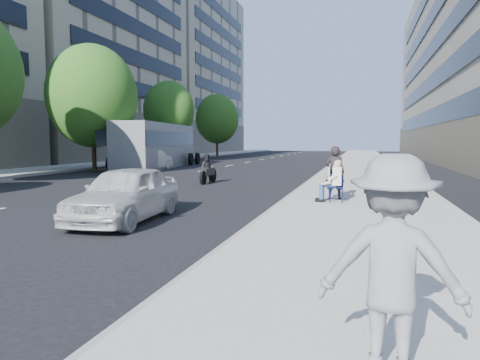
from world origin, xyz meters
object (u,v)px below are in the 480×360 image
(motorcycle, at_px, (208,170))
(bus, at_px, (158,146))
(white_sedan_mid, at_px, (152,160))
(jogger, at_px, (392,268))
(pedestrian_woman, at_px, (335,172))
(seated_protester, at_px, (333,179))
(white_sedan_near, at_px, (126,193))

(motorcycle, relative_size, bus, 0.17)
(white_sedan_mid, relative_size, bus, 0.34)
(jogger, distance_m, pedestrian_woman, 10.71)
(white_sedan_mid, xyz_separation_m, bus, (-0.97, 2.89, 0.94))
(seated_protester, bearing_deg, white_sedan_mid, 134.29)
(jogger, bearing_deg, motorcycle, -60.70)
(jogger, height_order, white_sedan_mid, jogger)
(seated_protester, distance_m, white_sedan_near, 6.20)
(white_sedan_mid, bearing_deg, seated_protester, 130.68)
(white_sedan_near, distance_m, white_sedan_mid, 19.10)
(bus, bearing_deg, jogger, -67.70)
(white_sedan_mid, bearing_deg, motorcycle, 128.63)
(pedestrian_woman, bearing_deg, white_sedan_near, 45.02)
(pedestrian_woman, height_order, bus, bus)
(jogger, distance_m, bus, 30.29)
(white_sedan_mid, bearing_deg, jogger, 117.68)
(pedestrian_woman, distance_m, bus, 21.01)
(white_sedan_near, height_order, bus, bus)
(white_sedan_near, xyz_separation_m, white_sedan_mid, (-8.21, 17.24, -0.01))
(seated_protester, distance_m, bus, 21.59)
(jogger, distance_m, motorcycle, 17.34)
(white_sedan_near, bearing_deg, bus, 110.38)
(white_sedan_near, bearing_deg, jogger, -49.73)
(seated_protester, bearing_deg, motorcycle, 136.75)
(white_sedan_near, distance_m, bus, 22.14)
(white_sedan_mid, distance_m, motorcycle, 10.27)
(seated_protester, xyz_separation_m, bus, (-14.09, 16.34, 0.76))
(pedestrian_woman, xyz_separation_m, white_sedan_near, (-4.92, -4.56, -0.31))
(seated_protester, bearing_deg, jogger, -83.87)
(seated_protester, bearing_deg, bus, 130.77)
(seated_protester, relative_size, white_sedan_mid, 0.31)
(jogger, xyz_separation_m, pedestrian_woman, (-1.05, 10.66, -0.03))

